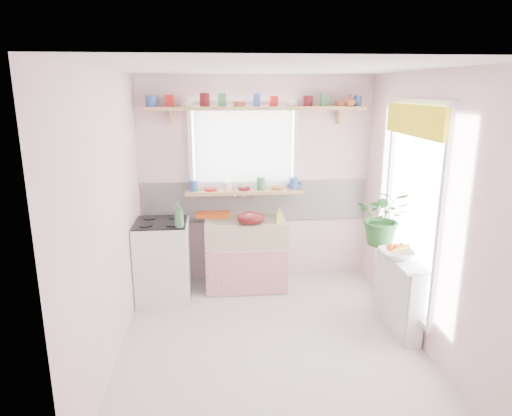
{
  "coord_description": "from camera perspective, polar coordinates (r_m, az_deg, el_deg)",
  "views": [
    {
      "loc": [
        -0.49,
        -3.84,
        2.34
      ],
      "look_at": [
        -0.09,
        0.55,
        1.18
      ],
      "focal_mm": 32.0,
      "sensor_mm": 36.0,
      "label": 1
    }
  ],
  "objects": [
    {
      "name": "sill_bowl",
      "position": [
        5.59,
        4.81,
        2.79
      ],
      "size": [
        0.22,
        0.22,
        0.06
      ],
      "primitive_type": "imported",
      "rotation": [
        0.0,
        0.0,
        0.26
      ],
      "color": "#335BA6",
      "rests_on": "windowsill"
    },
    {
      "name": "jade_plant",
      "position": [
        4.82,
        15.67,
        -1.1
      ],
      "size": [
        0.67,
        0.63,
        0.59
      ],
      "primitive_type": "imported",
      "rotation": [
        0.0,
        0.0,
        -0.37
      ],
      "color": "#286127",
      "rests_on": "radiator_ledge"
    },
    {
      "name": "radiator_ledge",
      "position": [
        4.83,
        17.3,
        -9.71
      ],
      "size": [
        0.22,
        0.95,
        0.78
      ],
      "color": "white",
      "rests_on": "ground"
    },
    {
      "name": "sink_unit",
      "position": [
        5.49,
        -1.32,
        -5.61
      ],
      "size": [
        0.95,
        0.65,
        1.11
      ],
      "color": "white",
      "rests_on": "ground"
    },
    {
      "name": "herb_pot",
      "position": [
        4.8,
        15.85,
        -3.53
      ],
      "size": [
        0.13,
        0.11,
        0.21
      ],
      "primitive_type": "imported",
      "rotation": [
        0.0,
        0.0,
        0.41
      ],
      "color": "#315D25",
      "rests_on": "radiator_ledge"
    },
    {
      "name": "fruit",
      "position": [
        4.55,
        17.22,
        -4.75
      ],
      "size": [
        0.2,
        0.14,
        0.1
      ],
      "color": "#DB5612",
      "rests_on": "fruit_bowl"
    },
    {
      "name": "cooker",
      "position": [
        5.28,
        -11.55,
        -6.45
      ],
      "size": [
        0.58,
        0.58,
        0.93
      ],
      "color": "white",
      "rests_on": "ground"
    },
    {
      "name": "sill_cup",
      "position": [
        5.51,
        -1.72,
        2.88
      ],
      "size": [
        0.15,
        0.15,
        0.1
      ],
      "primitive_type": "imported",
      "rotation": [
        0.0,
        0.0,
        -0.28
      ],
      "color": "silver",
      "rests_on": "windowsill"
    },
    {
      "name": "soap_bottle_sink",
      "position": [
        5.19,
        2.93,
        -1.0
      ],
      "size": [
        0.09,
        0.09,
        0.17
      ],
      "primitive_type": "imported",
      "rotation": [
        0.0,
        0.0,
        0.14
      ],
      "color": "#C9D25D",
      "rests_on": "sink_unit"
    },
    {
      "name": "shelf_vase",
      "position": [
        5.48,
        11.71,
        13.05
      ],
      "size": [
        0.15,
        0.15,
        0.13
      ],
      "primitive_type": "imported",
      "rotation": [
        0.0,
        0.0,
        -0.17
      ],
      "color": "#A25332",
      "rests_on": "pine_shelf"
    },
    {
      "name": "pine_shelf",
      "position": [
        5.34,
        0.09,
        12.37
      ],
      "size": [
        2.52,
        0.24,
        0.04
      ],
      "primitive_type": "cube",
      "color": "tan",
      "rests_on": "room"
    },
    {
      "name": "shelf_crockery",
      "position": [
        5.33,
        -0.11,
        13.17
      ],
      "size": [
        2.47,
        0.11,
        0.12
      ],
      "color": "#3359A5",
      "rests_on": "pine_shelf"
    },
    {
      "name": "windowsill",
      "position": [
        5.47,
        -1.49,
        2.05
      ],
      "size": [
        1.4,
        0.22,
        0.04
      ],
      "primitive_type": "cube",
      "color": "tan",
      "rests_on": "room"
    },
    {
      "name": "dish_tray",
      "position": [
        5.54,
        -5.36,
        -0.72
      ],
      "size": [
        0.42,
        0.33,
        0.04
      ],
      "primitive_type": "cube",
      "rotation": [
        0.0,
        0.0,
        -0.1
      ],
      "color": "#DD5213",
      "rests_on": "sink_unit"
    },
    {
      "name": "sill_crockery",
      "position": [
        5.45,
        -1.68,
        2.81
      ],
      "size": [
        1.35,
        0.11,
        0.12
      ],
      "color": "#3359A5",
      "rests_on": "windowsill"
    },
    {
      "name": "colander",
      "position": [
        5.16,
        -0.69,
        -1.26
      ],
      "size": [
        0.38,
        0.38,
        0.14
      ],
      "primitive_type": "ellipsoid",
      "rotation": [
        0.0,
        0.0,
        0.31
      ],
      "color": "#5B0F13",
      "rests_on": "sink_unit"
    },
    {
      "name": "fruit_bowl",
      "position": [
        4.56,
        17.12,
        -5.51
      ],
      "size": [
        0.33,
        0.33,
        0.08
      ],
      "primitive_type": "imported",
      "rotation": [
        0.0,
        0.0,
        -0.02
      ],
      "color": "silver",
      "rests_on": "radiator_ledge"
    },
    {
      "name": "room",
      "position": [
        4.94,
        8.41,
        3.25
      ],
      "size": [
        3.2,
        3.2,
        3.2
      ],
      "color": "beige",
      "rests_on": "ground"
    },
    {
      "name": "cooker_bottle",
      "position": [
        4.86,
        -9.6,
        -0.87
      ],
      "size": [
        0.14,
        0.14,
        0.27
      ],
      "primitive_type": "imported",
      "rotation": [
        0.0,
        0.0,
        -0.4
      ],
      "color": "#387146",
      "rests_on": "cooker"
    }
  ]
}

